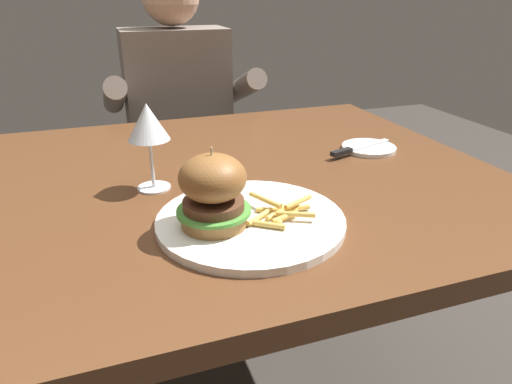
{
  "coord_description": "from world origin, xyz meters",
  "views": [
    {
      "loc": [
        -0.19,
        -0.88,
        1.1
      ],
      "look_at": [
        0.05,
        -0.2,
        0.78
      ],
      "focal_mm": 32.0,
      "sensor_mm": 36.0,
      "label": 1
    }
  ],
  "objects_px": {
    "burger_sandwich": "(213,191)",
    "bread_plate": "(369,148)",
    "diner_person": "(181,145)",
    "table_knife": "(356,148)",
    "main_plate": "(251,221)",
    "wine_glass": "(148,125)"
  },
  "relations": [
    {
      "from": "burger_sandwich",
      "to": "table_knife",
      "type": "distance_m",
      "value": 0.49
    },
    {
      "from": "burger_sandwich",
      "to": "bread_plate",
      "type": "relative_size",
      "value": 1.0
    },
    {
      "from": "main_plate",
      "to": "bread_plate",
      "type": "height_order",
      "value": "main_plate"
    },
    {
      "from": "main_plate",
      "to": "bread_plate",
      "type": "distance_m",
      "value": 0.48
    },
    {
      "from": "burger_sandwich",
      "to": "wine_glass",
      "type": "height_order",
      "value": "wine_glass"
    },
    {
      "from": "burger_sandwich",
      "to": "bread_plate",
      "type": "bearing_deg",
      "value": 30.92
    },
    {
      "from": "burger_sandwich",
      "to": "wine_glass",
      "type": "bearing_deg",
      "value": 108.0
    },
    {
      "from": "main_plate",
      "to": "burger_sandwich",
      "type": "relative_size",
      "value": 2.41
    },
    {
      "from": "main_plate",
      "to": "wine_glass",
      "type": "bearing_deg",
      "value": 122.72
    },
    {
      "from": "table_knife",
      "to": "diner_person",
      "type": "bearing_deg",
      "value": 111.66
    },
    {
      "from": "wine_glass",
      "to": "diner_person",
      "type": "relative_size",
      "value": 0.15
    },
    {
      "from": "burger_sandwich",
      "to": "table_knife",
      "type": "bearing_deg",
      "value": 32.22
    },
    {
      "from": "main_plate",
      "to": "bread_plate",
      "type": "relative_size",
      "value": 2.42
    },
    {
      "from": "table_knife",
      "to": "main_plate",
      "type": "bearing_deg",
      "value": -143.9
    },
    {
      "from": "wine_glass",
      "to": "table_knife",
      "type": "height_order",
      "value": "wine_glass"
    },
    {
      "from": "wine_glass",
      "to": "diner_person",
      "type": "xyz_separation_m",
      "value": [
        0.19,
        0.79,
        -0.31
      ]
    },
    {
      "from": "burger_sandwich",
      "to": "diner_person",
      "type": "bearing_deg",
      "value": 83.02
    },
    {
      "from": "bread_plate",
      "to": "table_knife",
      "type": "height_order",
      "value": "table_knife"
    },
    {
      "from": "main_plate",
      "to": "diner_person",
      "type": "distance_m",
      "value": 1.01
    },
    {
      "from": "bread_plate",
      "to": "table_knife",
      "type": "bearing_deg",
      "value": -162.09
    },
    {
      "from": "burger_sandwich",
      "to": "table_knife",
      "type": "xyz_separation_m",
      "value": [
        0.42,
        0.26,
        -0.06
      ]
    },
    {
      "from": "wine_glass",
      "to": "main_plate",
      "type": "bearing_deg",
      "value": -57.28
    }
  ]
}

